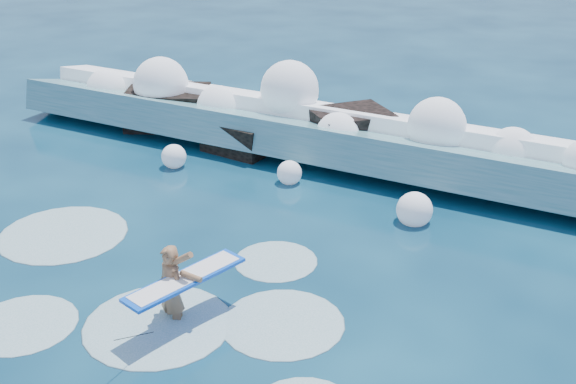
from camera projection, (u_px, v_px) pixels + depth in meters
name	position (u px, v px, depth m)	size (l,w,h in m)	color
ground	(170.00, 272.00, 13.81)	(200.00, 200.00, 0.00)	#082B42
breaking_wave	(313.00, 134.00, 19.29)	(18.02, 2.81, 1.55)	teal
rock_cluster	(244.00, 124.00, 20.30)	(8.40, 3.25, 1.38)	black
surfer_with_board	(174.00, 288.00, 12.14)	(1.19, 2.87, 1.66)	#996A47
wave_spray	(292.00, 110.00, 19.37)	(14.83, 4.55, 2.37)	white
surf_foam	(147.00, 291.00, 13.19)	(9.17, 5.65, 0.14)	silver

